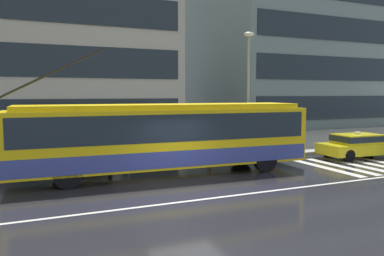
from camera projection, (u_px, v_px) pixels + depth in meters
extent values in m
plane|color=#232227|center=(190.00, 190.00, 13.26)|extent=(160.00, 160.00, 0.00)
cube|color=gray|center=(125.00, 151.00, 21.93)|extent=(80.00, 10.00, 0.14)
cube|color=beige|center=(325.00, 168.00, 17.31)|extent=(0.44, 4.40, 0.01)
cube|color=beige|center=(340.00, 166.00, 17.67)|extent=(0.44, 4.40, 0.01)
cube|color=beige|center=(355.00, 165.00, 18.03)|extent=(0.44, 4.40, 0.01)
cube|color=beige|center=(368.00, 163.00, 18.39)|extent=(0.44, 4.40, 0.01)
cube|color=beige|center=(382.00, 162.00, 18.74)|extent=(0.44, 4.40, 0.01)
cube|color=silver|center=(205.00, 199.00, 12.17)|extent=(72.00, 0.14, 0.01)
cube|color=yellow|center=(165.00, 137.00, 15.81)|extent=(12.48, 2.97, 2.34)
cube|color=yellow|center=(165.00, 107.00, 15.69)|extent=(11.73, 2.69, 0.20)
cube|color=#1E2833|center=(165.00, 126.00, 15.77)|extent=(11.99, 2.98, 1.07)
cube|color=#3D499C|center=(165.00, 155.00, 15.88)|extent=(12.36, 2.99, 0.65)
cube|color=#1E2833|center=(288.00, 122.00, 17.99)|extent=(0.21, 2.19, 1.17)
cube|color=black|center=(286.00, 109.00, 17.88)|extent=(0.23, 1.89, 0.28)
cylinder|color=black|center=(45.00, 76.00, 14.25)|extent=(4.27, 0.23, 2.22)
cylinder|color=black|center=(45.00, 76.00, 13.60)|extent=(4.27, 0.23, 2.22)
cylinder|color=black|center=(241.00, 153.00, 18.44)|extent=(1.05, 0.34, 1.04)
cylinder|color=black|center=(265.00, 160.00, 16.42)|extent=(1.05, 0.34, 1.04)
cylinder|color=black|center=(65.00, 164.00, 15.48)|extent=(1.05, 0.34, 1.04)
cylinder|color=black|center=(68.00, 174.00, 13.46)|extent=(1.05, 0.34, 1.04)
cube|color=yellow|center=(360.00, 148.00, 20.01)|extent=(4.44, 2.06, 0.55)
cube|color=yellow|center=(357.00, 139.00, 19.91)|extent=(2.43, 1.69, 0.48)
cube|color=#1E2833|center=(357.00, 138.00, 19.90)|extent=(2.48, 1.71, 0.31)
cube|color=silver|center=(358.00, 133.00, 19.88)|extent=(0.29, 0.18, 0.12)
cylinder|color=black|center=(369.00, 148.00, 21.27)|extent=(0.63, 0.24, 0.62)
cylinder|color=black|center=(327.00, 151.00, 20.29)|extent=(0.63, 0.24, 0.62)
cylinder|color=black|center=(349.00, 156.00, 18.79)|extent=(0.63, 0.24, 0.62)
cylinder|color=gray|center=(128.00, 137.00, 17.40)|extent=(0.08, 0.08, 2.48)
cylinder|color=gray|center=(42.00, 141.00, 15.93)|extent=(0.08, 0.08, 2.48)
cylinder|color=gray|center=(121.00, 134.00, 18.78)|extent=(0.08, 0.08, 2.48)
cylinder|color=gray|center=(41.00, 138.00, 17.31)|extent=(0.08, 0.08, 2.48)
cube|color=#99ADB2|center=(83.00, 135.00, 18.04)|extent=(3.50, 0.04, 1.99)
cube|color=#B2B2B7|center=(84.00, 110.00, 17.24)|extent=(3.99, 1.81, 0.08)
cube|color=brown|center=(84.00, 153.00, 17.77)|extent=(2.58, 0.36, 0.08)
cylinder|color=#4E403F|center=(210.00, 146.00, 20.76)|extent=(0.14, 0.14, 0.81)
cylinder|color=#4E403F|center=(208.00, 145.00, 20.90)|extent=(0.14, 0.14, 0.81)
cylinder|color=gray|center=(209.00, 133.00, 20.77)|extent=(0.37, 0.37, 0.58)
sphere|color=tan|center=(209.00, 126.00, 20.73)|extent=(0.22, 0.22, 0.22)
cone|color=red|center=(208.00, 120.00, 20.81)|extent=(1.02, 1.02, 0.27)
cylinder|color=#333333|center=(208.00, 129.00, 20.86)|extent=(0.02, 0.02, 0.75)
cylinder|color=black|center=(109.00, 156.00, 17.19)|extent=(0.14, 0.14, 0.84)
cylinder|color=black|center=(110.00, 155.00, 17.35)|extent=(0.14, 0.14, 0.84)
cylinder|color=#432D33|center=(110.00, 140.00, 17.20)|extent=(0.48, 0.48, 0.59)
sphere|color=tan|center=(109.00, 131.00, 17.16)|extent=(0.21, 0.21, 0.21)
cylinder|color=gray|center=(248.00, 97.00, 19.77)|extent=(0.16, 0.16, 6.18)
ellipsoid|color=silver|center=(249.00, 34.00, 19.48)|extent=(0.60, 0.32, 0.24)
cube|color=#1E2833|center=(49.00, 115.00, 25.03)|extent=(18.33, 0.06, 2.14)
cube|color=#1E2833|center=(48.00, 61.00, 24.71)|extent=(18.33, 0.06, 2.14)
cube|color=#1E2833|center=(46.00, 5.00, 24.38)|extent=(18.33, 0.06, 2.14)
cube|color=gray|center=(287.00, 7.00, 42.09)|extent=(18.59, 14.90, 26.07)
cube|color=#1E2833|center=(333.00, 108.00, 36.26)|extent=(17.47, 0.06, 2.23)
cube|color=#1E2833|center=(335.00, 68.00, 35.92)|extent=(17.47, 0.06, 2.23)
cube|color=#1E2833|center=(336.00, 29.00, 35.59)|extent=(17.47, 0.06, 2.23)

